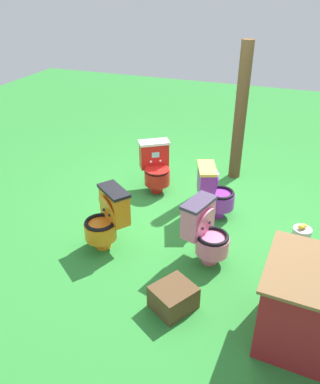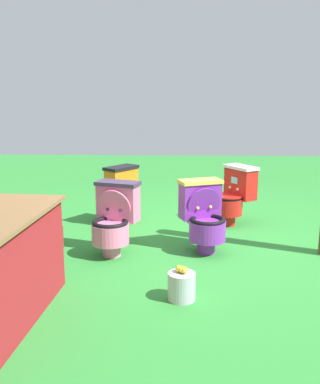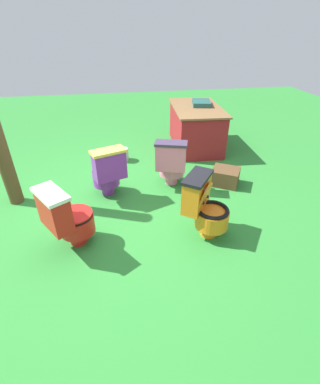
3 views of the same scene
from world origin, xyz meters
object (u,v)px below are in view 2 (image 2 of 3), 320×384
object	(u,v)px
toilet_pink	(114,218)
small_crate	(38,238)
toilet_orange	(115,193)
toilet_purple	(204,216)
toilet_red	(233,195)
lemon_bucket	(182,285)

from	to	relation	value
toilet_pink	small_crate	distance (m)	0.85
small_crate	toilet_orange	bearing A→B (deg)	-33.07
toilet_purple	small_crate	world-z (taller)	toilet_purple
toilet_pink	toilet_purple	bearing A→B (deg)	-155.23
toilet_purple	toilet_red	bearing A→B (deg)	-134.07
toilet_red	lemon_bucket	size ratio (longest dim) A/B	2.63
toilet_pink	small_crate	xyz separation A→B (m)	(0.10, 0.81, -0.25)
small_crate	toilet_pink	bearing A→B (deg)	-96.75
toilet_orange	toilet_pink	size ratio (longest dim) A/B	1.00
toilet_orange	toilet_red	size ratio (longest dim) A/B	1.00
toilet_orange	lemon_bucket	distance (m)	2.30
toilet_orange	small_crate	size ratio (longest dim) A/B	1.88
toilet_purple	lemon_bucket	xyz separation A→B (m)	(-1.13, 0.24, -0.26)
toilet_pink	lemon_bucket	xyz separation A→B (m)	(-1.01, -0.66, -0.26)
toilet_red	toilet_orange	bearing A→B (deg)	54.75
toilet_orange	toilet_red	bearing A→B (deg)	-55.08
lemon_bucket	toilet_pink	bearing A→B (deg)	33.34
toilet_red	small_crate	bearing A→B (deg)	81.38
toilet_purple	toilet_red	distance (m)	1.05
toilet_red	small_crate	size ratio (longest dim) A/B	1.88
toilet_pink	lemon_bucket	bearing A→B (deg)	140.38
toilet_orange	small_crate	world-z (taller)	toilet_orange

